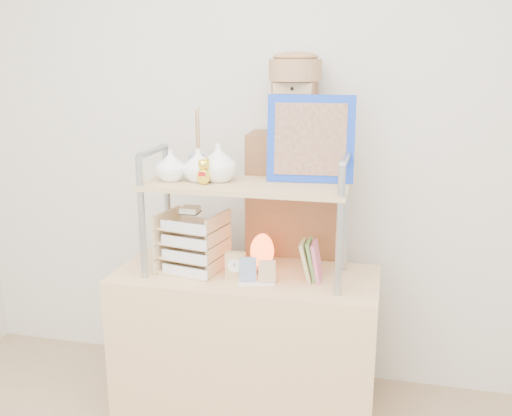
{
  "coord_description": "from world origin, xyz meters",
  "views": [
    {
      "loc": [
        0.6,
        -1.17,
        1.71
      ],
      "look_at": [
        0.05,
        1.2,
        1.06
      ],
      "focal_mm": 40.0,
      "sensor_mm": 36.0,
      "label": 1
    }
  ],
  "objects_px": {
    "cabinet": "(293,264)",
    "letter_tray": "(192,245)",
    "desk": "(246,347)",
    "salt_lamp": "(262,252)"
  },
  "relations": [
    {
      "from": "desk",
      "to": "cabinet",
      "type": "distance_m",
      "value": 0.5
    },
    {
      "from": "desk",
      "to": "letter_tray",
      "type": "height_order",
      "value": "letter_tray"
    },
    {
      "from": "desk",
      "to": "cabinet",
      "type": "xyz_separation_m",
      "value": [
        0.16,
        0.37,
        0.3
      ]
    },
    {
      "from": "cabinet",
      "to": "salt_lamp",
      "type": "height_order",
      "value": "cabinet"
    },
    {
      "from": "cabinet",
      "to": "letter_tray",
      "type": "distance_m",
      "value": 0.59
    },
    {
      "from": "desk",
      "to": "salt_lamp",
      "type": "relative_size",
      "value": 6.71
    },
    {
      "from": "cabinet",
      "to": "letter_tray",
      "type": "height_order",
      "value": "cabinet"
    },
    {
      "from": "letter_tray",
      "to": "desk",
      "type": "bearing_deg",
      "value": 3.3
    },
    {
      "from": "cabinet",
      "to": "salt_lamp",
      "type": "relative_size",
      "value": 7.55
    },
    {
      "from": "desk",
      "to": "letter_tray",
      "type": "relative_size",
      "value": 3.93
    }
  ]
}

